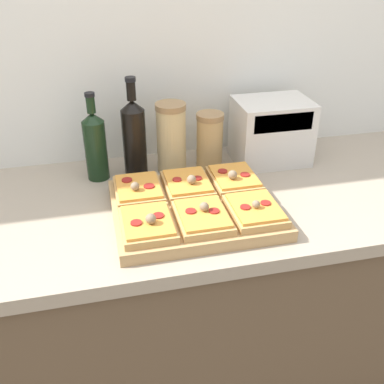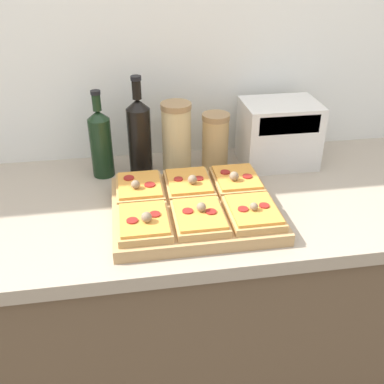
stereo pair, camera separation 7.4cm
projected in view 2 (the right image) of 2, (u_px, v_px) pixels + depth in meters
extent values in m
cube|color=silver|center=(158.00, 49.00, 1.45)|extent=(6.00, 0.06, 2.50)
cube|color=brown|center=(176.00, 315.00, 1.55)|extent=(2.60, 0.64, 0.86)
cube|color=gray|center=(174.00, 205.00, 1.33)|extent=(2.63, 0.67, 0.04)
cube|color=tan|center=(194.00, 209.00, 1.24)|extent=(0.44, 0.38, 0.03)
cube|color=tan|center=(140.00, 189.00, 1.28)|extent=(0.13, 0.17, 0.02)
cube|color=orange|center=(139.00, 184.00, 1.28)|extent=(0.12, 0.15, 0.01)
cylinder|color=maroon|center=(129.00, 178.00, 1.30)|extent=(0.03, 0.03, 0.00)
cylinder|color=maroon|center=(150.00, 185.00, 1.26)|extent=(0.03, 0.03, 0.00)
sphere|color=#7F6B51|center=(135.00, 184.00, 1.24)|extent=(0.02, 0.02, 0.02)
cube|color=tan|center=(189.00, 185.00, 1.30)|extent=(0.13, 0.17, 0.02)
cube|color=orange|center=(189.00, 181.00, 1.30)|extent=(0.12, 0.15, 0.01)
cylinder|color=maroon|center=(178.00, 179.00, 1.29)|extent=(0.03, 0.03, 0.00)
cylinder|color=maroon|center=(199.00, 178.00, 1.30)|extent=(0.03, 0.03, 0.00)
sphere|color=#7F6B51|center=(192.00, 179.00, 1.27)|extent=(0.03, 0.03, 0.03)
cube|color=tan|center=(236.00, 181.00, 1.32)|extent=(0.13, 0.17, 0.02)
cube|color=orange|center=(237.00, 177.00, 1.32)|extent=(0.12, 0.15, 0.01)
cylinder|color=maroon|center=(225.00, 172.00, 1.33)|extent=(0.03, 0.03, 0.00)
cylinder|color=maroon|center=(247.00, 176.00, 1.31)|extent=(0.03, 0.03, 0.00)
sphere|color=#7F6B51|center=(234.00, 176.00, 1.28)|extent=(0.03, 0.03, 0.03)
cube|color=tan|center=(144.00, 223.00, 1.13)|extent=(0.13, 0.17, 0.02)
cube|color=orange|center=(144.00, 219.00, 1.12)|extent=(0.12, 0.15, 0.01)
cylinder|color=maroon|center=(132.00, 221.00, 1.10)|extent=(0.03, 0.03, 0.00)
cylinder|color=maroon|center=(155.00, 214.00, 1.13)|extent=(0.03, 0.03, 0.00)
sphere|color=#7F6B51|center=(147.00, 217.00, 1.10)|extent=(0.03, 0.03, 0.03)
cube|color=tan|center=(199.00, 218.00, 1.15)|extent=(0.13, 0.17, 0.02)
cube|color=orange|center=(199.00, 214.00, 1.14)|extent=(0.12, 0.15, 0.01)
cylinder|color=maroon|center=(188.00, 211.00, 1.14)|extent=(0.03, 0.03, 0.00)
cylinder|color=maroon|center=(211.00, 212.00, 1.14)|extent=(0.03, 0.03, 0.00)
sphere|color=#7F6B51|center=(201.00, 207.00, 1.14)|extent=(0.02, 0.02, 0.02)
cube|color=tan|center=(253.00, 214.00, 1.17)|extent=(0.13, 0.17, 0.02)
cube|color=orange|center=(253.00, 209.00, 1.16)|extent=(0.12, 0.15, 0.01)
cylinder|color=maroon|center=(243.00, 209.00, 1.15)|extent=(0.03, 0.03, 0.00)
cylinder|color=maroon|center=(264.00, 206.00, 1.17)|extent=(0.03, 0.03, 0.00)
sphere|color=#7F6B51|center=(254.00, 206.00, 1.15)|extent=(0.02, 0.02, 0.02)
cylinder|color=black|center=(101.00, 148.00, 1.41)|extent=(0.07, 0.07, 0.19)
cone|color=black|center=(98.00, 115.00, 1.35)|extent=(0.07, 0.07, 0.03)
cylinder|color=black|center=(96.00, 102.00, 1.33)|extent=(0.03, 0.03, 0.05)
cylinder|color=black|center=(95.00, 92.00, 1.32)|extent=(0.03, 0.03, 0.01)
cylinder|color=black|center=(140.00, 142.00, 1.42)|extent=(0.07, 0.07, 0.21)
cone|color=black|center=(137.00, 104.00, 1.35)|extent=(0.07, 0.07, 0.03)
cylinder|color=black|center=(137.00, 90.00, 1.33)|extent=(0.03, 0.03, 0.06)
cylinder|color=black|center=(136.00, 78.00, 1.32)|extent=(0.03, 0.03, 0.01)
cylinder|color=tan|center=(177.00, 140.00, 1.43)|extent=(0.09, 0.09, 0.21)
cylinder|color=#937047|center=(176.00, 106.00, 1.38)|extent=(0.10, 0.10, 0.02)
cylinder|color=tan|center=(215.00, 144.00, 1.46)|extent=(0.09, 0.09, 0.17)
cylinder|color=#937047|center=(216.00, 117.00, 1.42)|extent=(0.09, 0.09, 0.02)
cube|color=beige|center=(278.00, 133.00, 1.48)|extent=(0.24, 0.18, 0.21)
cube|color=black|center=(290.00, 125.00, 1.37)|extent=(0.19, 0.01, 0.06)
cube|color=black|center=(317.00, 128.00, 1.49)|extent=(0.02, 0.02, 0.02)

